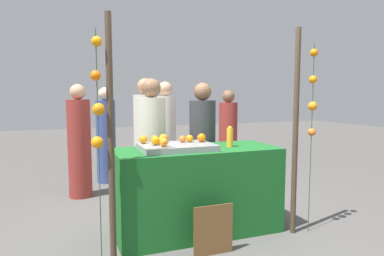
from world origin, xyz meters
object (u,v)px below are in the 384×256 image
at_px(juice_bottle, 230,137).
at_px(vendor_left, 152,154).
at_px(stall_counter, 197,190).
at_px(orange_1, 201,138).
at_px(chalkboard_sign, 213,230).
at_px(orange_0, 164,138).
at_px(vendor_right, 202,152).

height_order(juice_bottle, vendor_left, vendor_left).
bearing_deg(stall_counter, vendor_left, 120.89).
relative_size(orange_1, vendor_left, 0.06).
bearing_deg(chalkboard_sign, orange_0, 110.61).
bearing_deg(vendor_right, chalkboard_sign, -107.66).
distance_m(orange_0, chalkboard_sign, 1.08).
bearing_deg(vendor_left, orange_0, -87.28).
height_order(orange_0, juice_bottle, juice_bottle).
distance_m(juice_bottle, vendor_right, 0.66).
relative_size(orange_0, orange_1, 0.99).
relative_size(orange_0, chalkboard_sign, 0.19).
relative_size(juice_bottle, vendor_left, 0.13).
distance_m(orange_1, vendor_right, 0.64).
xyz_separation_m(juice_bottle, vendor_right, (-0.07, 0.60, -0.26)).
height_order(orange_0, vendor_left, vendor_left).
height_order(orange_1, chalkboard_sign, orange_1).
xyz_separation_m(juice_bottle, chalkboard_sign, (-0.43, -0.52, -0.78)).
bearing_deg(juice_bottle, stall_counter, 174.45).
xyz_separation_m(chalkboard_sign, vendor_left, (-0.28, 1.13, 0.54)).
xyz_separation_m(stall_counter, chalkboard_sign, (-0.06, -0.55, -0.22)).
xyz_separation_m(orange_1, juice_bottle, (0.30, -0.06, -0.00)).
xyz_separation_m(stall_counter, juice_bottle, (0.37, -0.04, 0.55)).
bearing_deg(orange_0, stall_counter, -23.83).
bearing_deg(juice_bottle, vendor_left, 139.30).
distance_m(orange_1, chalkboard_sign, 0.98).
height_order(vendor_left, vendor_right, vendor_left).
xyz_separation_m(vendor_left, vendor_right, (0.64, -0.01, -0.02)).
bearing_deg(vendor_right, orange_0, -145.67).
distance_m(orange_0, orange_1, 0.40).
bearing_deg(vendor_right, juice_bottle, -83.26).
height_order(chalkboard_sign, vendor_right, vendor_right).
bearing_deg(stall_counter, orange_1, 25.15).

